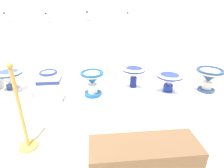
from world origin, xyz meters
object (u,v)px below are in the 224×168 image
at_px(info_placard_fourth, 129,16).
at_px(antique_toilet_central_ornate, 134,73).
at_px(plinth_block_tall_cobalt, 14,97).
at_px(info_placard_third, 89,15).
at_px(antique_toilet_tall_cobalt, 10,78).
at_px(plinth_block_pale_glazed, 93,98).
at_px(museum_bench, 143,160).
at_px(antique_toilet_pale_glazed, 92,80).
at_px(antique_toilet_broad_patterned, 169,80).
at_px(plinth_block_squat_floral, 53,103).
at_px(plinth_block_leftmost, 205,95).
at_px(stanchion_post_near_left, 23,122).
at_px(info_placard_first, 7,16).
at_px(antique_toilet_leftmost, 209,76).
at_px(plinth_block_central_ornate, 133,96).
at_px(plinth_block_broad_patterned, 167,96).
at_px(antique_toilet_squat_floral, 50,86).
at_px(info_placard_second, 49,17).

bearing_deg(info_placard_fourth, antique_toilet_central_ornate, -88.90).
bearing_deg(plinth_block_tall_cobalt, info_placard_third, 16.43).
xyz_separation_m(plinth_block_tall_cobalt, antique_toilet_central_ornate, (1.89, -0.11, 0.38)).
xyz_separation_m(antique_toilet_tall_cobalt, info_placard_third, (1.24, 0.37, 0.86)).
bearing_deg(plinth_block_pale_glazed, museum_bench, -70.95).
relative_size(plinth_block_pale_glazed, antique_toilet_pale_glazed, 1.01).
height_order(plinth_block_tall_cobalt, antique_toilet_broad_patterned, antique_toilet_broad_patterned).
xyz_separation_m(plinth_block_squat_floral, plinth_block_leftmost, (2.48, -0.02, 0.03)).
height_order(antique_toilet_central_ornate, stanchion_post_near_left, stanchion_post_near_left).
bearing_deg(info_placard_first, antique_toilet_pale_glazed, -19.27).
xyz_separation_m(antique_toilet_leftmost, museum_bench, (-1.38, -1.28, -0.31)).
bearing_deg(info_placard_fourth, antique_toilet_broad_patterned, -38.44).
relative_size(plinth_block_leftmost, info_placard_third, 2.66).
xyz_separation_m(plinth_block_central_ornate, antique_toilet_central_ornate, (0.00, 0.00, 0.38)).
distance_m(antique_toilet_broad_patterned, info_placard_fourth, 1.21).
xyz_separation_m(plinth_block_tall_cobalt, antique_toilet_tall_cobalt, (0.00, 0.00, 0.34)).
bearing_deg(plinth_block_squat_floral, info_placard_fourth, 21.99).
relative_size(info_placard_third, info_placard_fourth, 1.02).
height_order(antique_toilet_tall_cobalt, plinth_block_broad_patterned, antique_toilet_tall_cobalt).
xyz_separation_m(plinth_block_leftmost, info_placard_third, (-1.86, 0.53, 1.23)).
xyz_separation_m(info_placard_fourth, stanchion_post_near_left, (-1.41, -1.28, -1.04)).
bearing_deg(plinth_block_central_ornate, info_placard_first, 165.89).
distance_m(plinth_block_central_ornate, plinth_block_broad_patterned, 0.58).
xyz_separation_m(plinth_block_central_ornate, info_placard_first, (-1.88, 0.47, 1.20)).
bearing_deg(plinth_block_leftmost, plinth_block_central_ornate, 177.23).
distance_m(plinth_block_squat_floral, stanchion_post_near_left, 0.82).
xyz_separation_m(antique_toilet_tall_cobalt, plinth_block_leftmost, (3.10, -0.16, -0.37)).
xyz_separation_m(antique_toilet_squat_floral, stanchion_post_near_left, (-0.15, -0.78, -0.08)).
relative_size(antique_toilet_squat_floral, info_placard_third, 3.43).
distance_m(plinth_block_leftmost, info_placard_first, 3.36).
distance_m(plinth_block_squat_floral, plinth_block_central_ornate, 1.27).
xyz_separation_m(info_placard_fourth, museum_bench, (-0.16, -1.81, -1.19)).
xyz_separation_m(antique_toilet_squat_floral, antique_toilet_broad_patterned, (1.85, 0.04, 0.02)).
relative_size(plinth_block_broad_patterned, plinth_block_leftmost, 1.02).
height_order(plinth_block_squat_floral, plinth_block_broad_patterned, plinth_block_broad_patterned).
distance_m(plinth_block_pale_glazed, antique_toilet_central_ornate, 0.77).
relative_size(plinth_block_squat_floral, antique_toilet_squat_floral, 0.82).
height_order(antique_toilet_tall_cobalt, info_placard_third, info_placard_third).
distance_m(info_placard_first, info_placard_fourth, 1.87).
relative_size(plinth_block_central_ornate, plinth_block_leftmost, 1.02).
height_order(antique_toilet_pale_glazed, plinth_block_leftmost, antique_toilet_pale_glazed).
distance_m(antique_toilet_central_ornate, info_placard_second, 1.58).
height_order(antique_toilet_squat_floral, antique_toilet_pale_glazed, antique_toilet_squat_floral).
bearing_deg(antique_toilet_central_ornate, plinth_block_pale_glazed, 176.38).
relative_size(plinth_block_pale_glazed, plinth_block_leftmost, 1.06).
height_order(plinth_block_pale_glazed, info_placard_second, info_placard_second).
bearing_deg(plinth_block_broad_patterned, info_placard_first, 169.18).
bearing_deg(antique_toilet_squat_floral, antique_toilet_broad_patterned, 1.20).
xyz_separation_m(antique_toilet_leftmost, stanchion_post_near_left, (-2.63, -0.75, -0.16)).
xyz_separation_m(plinth_block_tall_cobalt, antique_toilet_pale_glazed, (1.24, -0.07, 0.28)).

